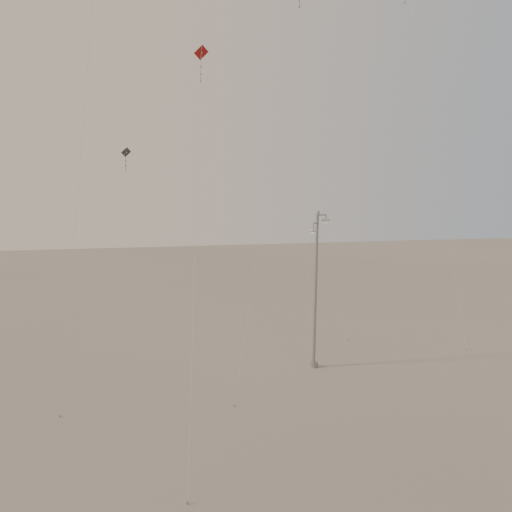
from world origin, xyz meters
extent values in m
plane|color=gray|center=(0.00, 0.00, 0.00)|extent=(160.00, 160.00, 0.00)
cylinder|color=#999BA1|center=(1.15, 5.57, 0.15)|extent=(0.44, 0.44, 0.30)
cylinder|color=#999BA1|center=(1.15, 5.57, 4.57)|extent=(0.29, 0.18, 9.14)
cylinder|color=#999BA1|center=(1.26, 5.57, 9.19)|extent=(0.14, 0.14, 0.18)
cylinder|color=#999BA1|center=(1.51, 5.59, 9.04)|extent=(0.50, 0.12, 0.07)
cylinder|color=#999BA1|center=(1.75, 5.62, 8.89)|extent=(0.06, 0.06, 0.30)
ellipsoid|color=#BBBBB6|center=(1.75, 5.62, 8.74)|extent=(0.52, 0.52, 0.18)
cylinder|color=#999BA1|center=(1.03, 5.37, 8.59)|extent=(0.49, 0.45, 0.07)
cylinder|color=#999BA1|center=(0.81, 5.17, 8.39)|extent=(0.06, 0.06, 0.40)
ellipsoid|color=#BBBBB6|center=(0.81, 5.17, 8.19)|extent=(0.52, 0.52, 0.18)
cylinder|color=beige|center=(-10.89, 6.60, 18.79)|extent=(3.64, 8.77, 37.48)
cylinder|color=#999BA1|center=(-12.70, 2.22, 0.05)|extent=(0.06, 0.06, 0.10)
cylinder|color=beige|center=(-1.94, 4.70, 11.46)|extent=(5.48, 6.81, 22.83)
cylinder|color=#999BA1|center=(-4.67, 1.31, 0.05)|extent=(0.06, 0.06, 0.10)
cylinder|color=beige|center=(2.51, 14.81, 19.27)|extent=(0.17, 12.13, 38.45)
cylinder|color=#999BA1|center=(2.43, 8.75, 0.05)|extent=(0.06, 0.06, 0.10)
cube|color=maroon|center=(-5.16, 7.13, 17.99)|extent=(0.79, 0.25, 0.78)
cylinder|color=maroon|center=(-5.17, 7.28, 17.03)|extent=(0.04, 0.20, 1.22)
cylinder|color=beige|center=(-6.50, 0.65, 9.02)|extent=(2.69, 12.99, 17.95)
cylinder|color=#999BA1|center=(-7.84, -5.84, 0.05)|extent=(0.06, 0.06, 0.10)
cylinder|color=beige|center=(12.13, 10.51, 13.21)|extent=(0.04, 8.93, 26.32)
cylinder|color=#999BA1|center=(12.12, 6.05, 0.05)|extent=(0.06, 0.06, 0.10)
cylinder|color=beige|center=(0.57, 16.39, 14.57)|extent=(9.90, 12.60, 29.05)
cylinder|color=#999BA1|center=(5.51, 10.10, 0.05)|extent=(0.06, 0.06, 0.10)
cube|color=#2D2925|center=(-9.31, 10.94, 12.81)|extent=(0.61, 0.15, 0.59)
cylinder|color=#2D2925|center=(-9.34, 11.08, 12.11)|extent=(0.06, 0.15, 0.89)
cylinder|color=beige|center=(-13.39, 5.32, 6.43)|extent=(8.18, 11.25, 12.77)
camera|label=1|loc=(-9.61, -21.27, 10.13)|focal=35.00mm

